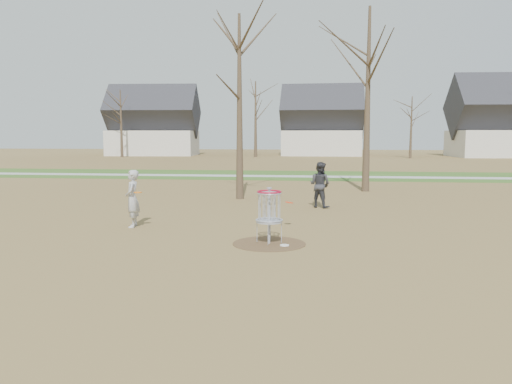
# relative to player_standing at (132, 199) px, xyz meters

# --- Properties ---
(ground) EXTENTS (160.00, 160.00, 0.00)m
(ground) POSITION_rel_player_standing_xyz_m (4.12, -1.76, -0.83)
(ground) COLOR brown
(ground) RESTS_ON ground
(green_band) EXTENTS (160.00, 8.00, 0.01)m
(green_band) POSITION_rel_player_standing_xyz_m (4.12, 19.24, -0.82)
(green_band) COLOR #2D5119
(green_band) RESTS_ON ground
(footpath) EXTENTS (160.00, 1.50, 0.01)m
(footpath) POSITION_rel_player_standing_xyz_m (4.12, 18.24, -0.81)
(footpath) COLOR #9E9E99
(footpath) RESTS_ON green_band
(dirt_circle) EXTENTS (1.80, 1.80, 0.01)m
(dirt_circle) POSITION_rel_player_standing_xyz_m (4.12, -1.76, -0.82)
(dirt_circle) COLOR #47331E
(dirt_circle) RESTS_ON ground
(player_standing) EXTENTS (0.51, 0.67, 1.66)m
(player_standing) POSITION_rel_player_standing_xyz_m (0.00, 0.00, 0.00)
(player_standing) COLOR #AFAFAF
(player_standing) RESTS_ON ground
(player_throwing) EXTENTS (1.02, 0.96, 1.68)m
(player_throwing) POSITION_rel_player_standing_xyz_m (5.40, 4.60, 0.01)
(player_throwing) COLOR #313236
(player_throwing) RESTS_ON ground
(disc_grounded) EXTENTS (0.22, 0.22, 0.02)m
(disc_grounded) POSITION_rel_player_standing_xyz_m (4.51, -1.98, -0.81)
(disc_grounded) COLOR white
(disc_grounded) RESTS_ON dirt_circle
(discs_in_play) EXTENTS (4.45, 0.87, 0.35)m
(discs_in_play) POSITION_rel_player_standing_xyz_m (2.48, 0.06, 0.06)
(discs_in_play) COLOR #F62F0C
(discs_in_play) RESTS_ON ground
(disc_golf_basket) EXTENTS (0.64, 0.64, 1.35)m
(disc_golf_basket) POSITION_rel_player_standing_xyz_m (4.12, -1.76, 0.09)
(disc_golf_basket) COLOR #9EA3AD
(disc_golf_basket) RESTS_ON ground
(bare_trees) EXTENTS (52.62, 44.98, 9.00)m
(bare_trees) POSITION_rel_player_standing_xyz_m (5.89, 34.03, 4.52)
(bare_trees) COLOR #382B1E
(bare_trees) RESTS_ON ground
(houses_row) EXTENTS (56.51, 10.01, 7.26)m
(houses_row) POSITION_rel_player_standing_xyz_m (8.43, 50.80, 2.70)
(houses_row) COLOR silver
(houses_row) RESTS_ON ground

